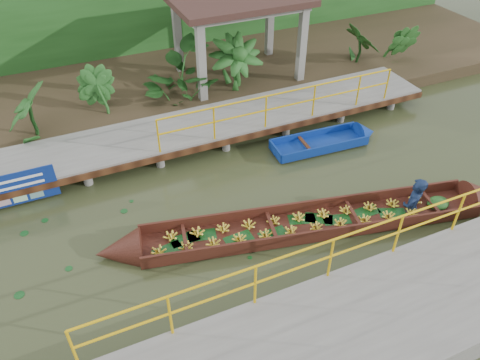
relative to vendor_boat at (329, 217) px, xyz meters
name	(u,v)px	position (x,y,z in m)	size (l,w,h in m)	color
ground	(231,215)	(-2.02, 1.26, -0.26)	(80.00, 80.00, 0.00)	#2A3018
land_strip	(149,82)	(-2.02, 8.76, -0.04)	(30.00, 8.00, 0.45)	#2E2617
far_dock	(186,131)	(-2.00, 4.69, 0.22)	(16.00, 2.06, 1.66)	slate
near_dock	(368,328)	(-1.02, -2.94, 0.04)	(18.00, 2.40, 1.73)	slate
pavilion	(239,8)	(0.98, 7.56, 2.56)	(4.40, 3.00, 3.00)	slate
foliage_backdrop	(126,11)	(-2.02, 11.26, 1.74)	(30.00, 0.80, 4.00)	#194415
vendor_boat	(329,217)	(0.00, 0.00, 0.00)	(10.13, 3.07, 2.29)	#33150E
moored_blue_boat	(342,138)	(2.34, 2.88, -0.12)	(3.37, 1.07, 0.79)	navy
tropical_plants	(230,67)	(0.23, 6.56, 1.04)	(14.37, 1.37, 1.71)	#194415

